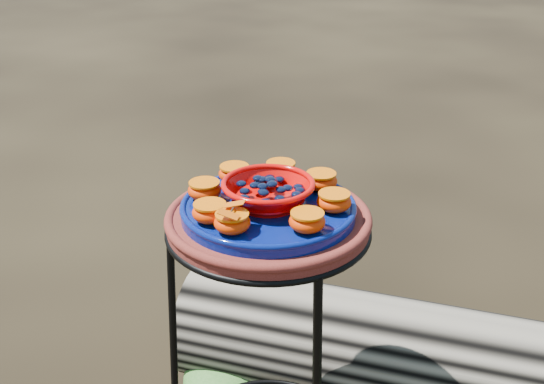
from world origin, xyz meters
The scene contains 17 objects.
plant_stand centered at (0.00, 0.00, 0.35)m, with size 0.44×0.44×0.70m, color black, non-canonical shape.
terracotta_saucer centered at (0.00, 0.00, 0.72)m, with size 0.39×0.39×0.03m, color #4D170E.
cobalt_plate centered at (0.00, 0.00, 0.74)m, with size 0.34×0.34×0.02m, color #000437.
red_bowl centered at (0.00, 0.00, 0.78)m, with size 0.17×0.17×0.05m, color #C60604, non-canonical shape.
glass_gems centered at (0.00, 0.00, 0.81)m, with size 0.13×0.13×0.02m, color black, non-canonical shape.
orange_half_0 centered at (0.01, -0.13, 0.77)m, with size 0.07×0.07×0.04m, color red.
orange_half_1 centered at (0.12, -0.05, 0.77)m, with size 0.07×0.07×0.04m, color red.
orange_half_2 centered at (0.12, 0.05, 0.77)m, with size 0.07×0.07×0.04m, color red.
orange_half_3 centered at (0.05, 0.12, 0.77)m, with size 0.07×0.07×0.04m, color red.
orange_half_4 centered at (-0.05, 0.12, 0.77)m, with size 0.07×0.07×0.04m, color red.
orange_half_5 centered at (-0.12, 0.05, 0.77)m, with size 0.07×0.07×0.04m, color red.
orange_half_6 centered at (-0.12, -0.05, 0.77)m, with size 0.07×0.07×0.04m, color red.
orange_half_7 centered at (-0.05, -0.12, 0.77)m, with size 0.07×0.07×0.04m, color red.
butterfly centered at (0.01, -0.13, 0.80)m, with size 0.08×0.05×0.01m, color #CC4D05, non-canonical shape.
driftwood_log centered at (0.38, 0.49, 0.16)m, with size 1.71×0.45×0.32m, color black, non-canonical shape.
foliage_left centered at (-0.27, 0.21, 0.06)m, with size 0.25×0.25×0.13m, color #295E1F.
foliage_back centered at (-0.08, 0.45, 0.08)m, with size 0.33×0.33×0.17m, color #295E1F.
Camera 1 is at (0.65, -0.98, 1.33)m, focal length 45.00 mm.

